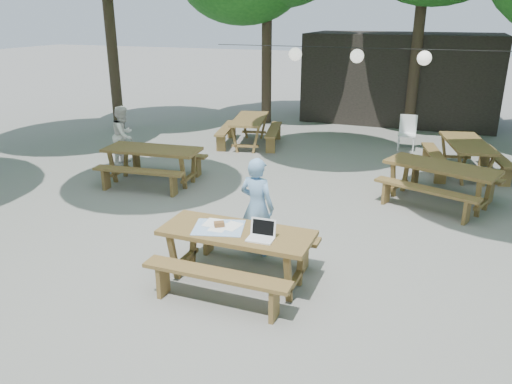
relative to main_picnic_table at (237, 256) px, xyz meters
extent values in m
plane|color=#60605B|center=(0.30, 1.41, -0.39)|extent=(80.00, 80.00, 0.00)
cube|color=black|center=(0.80, 11.91, 1.01)|extent=(6.00, 3.00, 2.80)
cube|color=#513D1C|center=(0.00, 0.00, 0.33)|extent=(2.00, 0.80, 0.06)
cube|color=#513D1C|center=(0.00, -0.65, 0.06)|extent=(1.90, 0.28, 0.05)
cube|color=#513D1C|center=(0.00, 0.65, 0.06)|extent=(1.90, 0.28, 0.05)
cube|color=#513D1C|center=(0.00, 0.00, -0.04)|extent=(1.70, 0.70, 0.69)
cube|color=#513D1C|center=(-3.30, 3.20, 0.33)|extent=(2.07, 1.00, 0.06)
cube|color=#513D1C|center=(-3.23, 2.56, 0.06)|extent=(1.92, 0.47, 0.05)
cube|color=#513D1C|center=(-3.37, 3.85, 0.06)|extent=(1.92, 0.47, 0.05)
cube|color=#513D1C|center=(-3.30, 3.20, -0.04)|extent=(1.76, 0.87, 0.69)
cube|color=#513D1C|center=(2.40, 4.09, 0.33)|extent=(2.15, 1.42, 0.06)
cube|color=#513D1C|center=(2.18, 3.48, 0.06)|extent=(1.88, 0.90, 0.05)
cube|color=#513D1C|center=(2.61, 4.70, 0.06)|extent=(1.88, 0.90, 0.05)
cube|color=#513D1C|center=(2.40, 4.09, -0.04)|extent=(1.84, 1.23, 0.69)
cube|color=#513D1C|center=(-2.57, 6.89, 0.33)|extent=(1.24, 2.13, 0.06)
cube|color=#513D1C|center=(-1.94, 7.04, 0.06)|extent=(0.71, 1.91, 0.05)
cube|color=#513D1C|center=(-3.21, 6.75, 0.06)|extent=(0.71, 1.91, 0.05)
cube|color=#513D1C|center=(-2.57, 6.89, -0.04)|extent=(1.07, 1.81, 0.69)
cube|color=#513D1C|center=(2.86, 6.19, 0.33)|extent=(1.24, 2.13, 0.06)
cube|color=#513D1C|center=(3.49, 6.34, 0.06)|extent=(0.71, 1.91, 0.05)
cube|color=#513D1C|center=(2.23, 6.04, 0.06)|extent=(0.71, 1.91, 0.05)
cube|color=#513D1C|center=(2.86, 6.19, -0.04)|extent=(1.07, 1.81, 0.69)
imported|color=#719ECE|center=(-0.06, 0.90, 0.36)|extent=(0.59, 0.44, 1.49)
imported|color=white|center=(-4.69, 4.18, 0.31)|extent=(0.62, 0.74, 1.39)
cube|color=white|center=(1.45, 7.91, 0.01)|extent=(0.46, 0.46, 0.04)
cube|color=white|center=(1.44, 8.11, 0.27)|extent=(0.44, 0.06, 0.48)
cube|color=white|center=(1.45, 7.91, -0.20)|extent=(0.44, 0.44, 0.38)
cube|color=white|center=(0.39, -0.15, 0.37)|extent=(0.34, 0.24, 0.02)
cube|color=white|center=(0.38, -0.03, 0.49)|extent=(0.33, 0.07, 0.23)
cube|color=black|center=(0.38, -0.04, 0.49)|extent=(0.28, 0.05, 0.19)
cube|color=#397AC5|center=(-0.26, 0.00, 0.37)|extent=(0.77, 0.70, 0.01)
cube|color=white|center=(-0.26, 0.00, 0.37)|extent=(0.23, 0.31, 0.00)
cube|color=white|center=(-0.11, 0.09, 0.37)|extent=(0.26, 0.33, 0.00)
cube|color=white|center=(-0.39, 0.10, 0.38)|extent=(0.23, 0.31, 0.00)
cube|color=brown|center=(-0.26, 0.02, 0.41)|extent=(0.16, 0.15, 0.06)
cylinder|color=black|center=(0.80, 7.41, 2.21)|extent=(9.00, 0.02, 0.02)
sphere|color=white|center=(-1.50, 7.41, 2.01)|extent=(0.34, 0.34, 0.34)
sphere|color=white|center=(0.10, 7.41, 2.01)|extent=(0.34, 0.34, 0.34)
sphere|color=white|center=(1.70, 7.41, 2.01)|extent=(0.34, 0.34, 0.34)
cylinder|color=#2D2319|center=(-7.20, 7.41, 2.30)|extent=(0.32, 0.32, 5.38)
cylinder|color=#2D2319|center=(-3.20, 9.91, 1.82)|extent=(0.32, 0.32, 4.41)
cylinder|color=#2D2319|center=(1.30, 10.41, 2.25)|extent=(0.32, 0.32, 5.27)
camera|label=1|loc=(2.37, -5.44, 3.04)|focal=35.00mm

